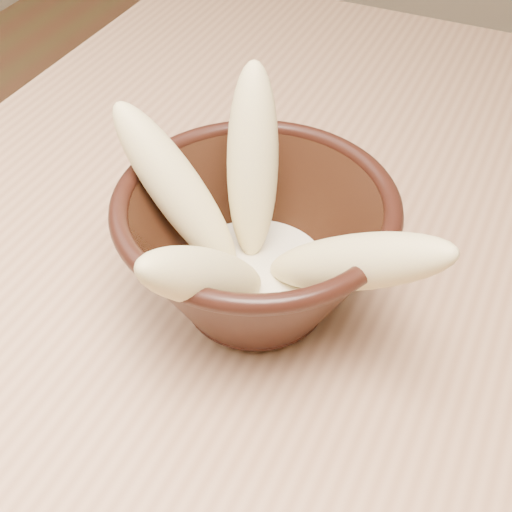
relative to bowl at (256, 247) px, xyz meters
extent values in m
cylinder|color=tan|center=(-0.30, 0.48, -0.46)|extent=(0.05, 0.05, 0.71)
cylinder|color=black|center=(0.00, 0.00, -0.05)|extent=(0.08, 0.08, 0.01)
cylinder|color=black|center=(0.00, 0.00, -0.04)|extent=(0.08, 0.08, 0.01)
torus|color=black|center=(0.00, 0.00, 0.04)|extent=(0.19, 0.19, 0.01)
cylinder|color=beige|center=(0.00, 0.00, -0.03)|extent=(0.11, 0.11, 0.01)
ellipsoid|color=#EFE08D|center=(-0.02, 0.03, 0.05)|extent=(0.06, 0.08, 0.14)
ellipsoid|color=#EFE08D|center=(-0.06, 0.00, 0.03)|extent=(0.12, 0.05, 0.13)
ellipsoid|color=#EFE08D|center=(0.07, -0.01, 0.03)|extent=(0.15, 0.08, 0.12)
ellipsoid|color=#EFE08D|center=(0.00, -0.06, 0.03)|extent=(0.06, 0.13, 0.12)
camera|label=1|loc=(0.15, -0.33, 0.33)|focal=50.00mm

